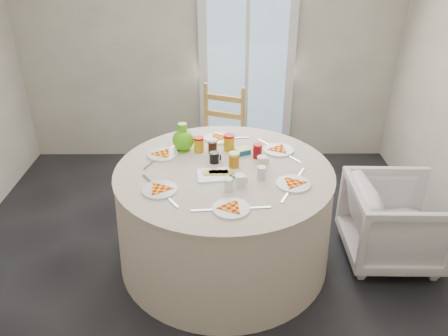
{
  "coord_description": "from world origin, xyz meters",
  "views": [
    {
      "loc": [
        0.14,
        -2.58,
        2.32
      ],
      "look_at": [
        0.15,
        0.19,
        0.8
      ],
      "focal_mm": 35.0,
      "sensor_mm": 36.0,
      "label": 1
    }
  ],
  "objects_px": {
    "table": "(224,216)",
    "armchair": "(396,215)",
    "wooden_chair": "(217,143)",
    "green_pitcher": "(183,141)"
  },
  "relations": [
    {
      "from": "armchair",
      "to": "green_pitcher",
      "type": "xyz_separation_m",
      "value": [
        -1.64,
        0.33,
        0.48
      ]
    },
    {
      "from": "table",
      "to": "green_pitcher",
      "type": "distance_m",
      "value": 0.67
    },
    {
      "from": "table",
      "to": "armchair",
      "type": "relative_size",
      "value": 2.28
    },
    {
      "from": "wooden_chair",
      "to": "green_pitcher",
      "type": "relative_size",
      "value": 4.63
    },
    {
      "from": "table",
      "to": "green_pitcher",
      "type": "height_order",
      "value": "green_pitcher"
    },
    {
      "from": "wooden_chair",
      "to": "green_pitcher",
      "type": "height_order",
      "value": "green_pitcher"
    },
    {
      "from": "table",
      "to": "wooden_chair",
      "type": "bearing_deg",
      "value": 93.01
    },
    {
      "from": "wooden_chair",
      "to": "green_pitcher",
      "type": "xyz_separation_m",
      "value": [
        -0.26,
        -0.8,
        0.4
      ]
    },
    {
      "from": "wooden_chair",
      "to": "green_pitcher",
      "type": "bearing_deg",
      "value": -86.63
    },
    {
      "from": "table",
      "to": "wooden_chair",
      "type": "height_order",
      "value": "wooden_chair"
    }
  ]
}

